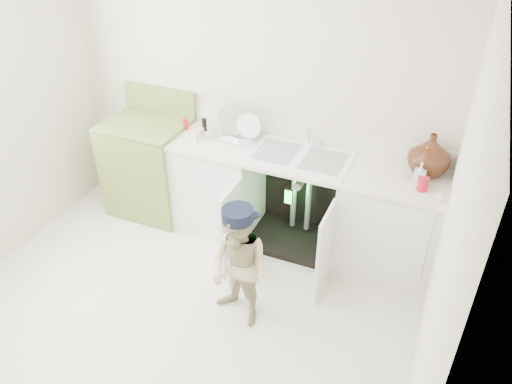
# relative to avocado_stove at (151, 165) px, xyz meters

# --- Properties ---
(ground) EXTENTS (3.50, 3.50, 0.00)m
(ground) POSITION_rel_avocado_stove_xyz_m (0.96, -1.18, -0.48)
(ground) COLOR beige
(ground) RESTS_ON ground
(room_shell) EXTENTS (6.00, 5.50, 1.26)m
(room_shell) POSITION_rel_avocado_stove_xyz_m (0.96, -1.18, 0.77)
(room_shell) COLOR beige
(room_shell) RESTS_ON ground
(counter_run) EXTENTS (2.44, 1.02, 1.24)m
(counter_run) POSITION_rel_avocado_stove_xyz_m (1.54, 0.03, -0.01)
(counter_run) COLOR white
(counter_run) RESTS_ON ground
(avocado_stove) EXTENTS (0.76, 0.65, 1.18)m
(avocado_stove) POSITION_rel_avocado_stove_xyz_m (0.00, 0.00, 0.00)
(avocado_stove) COLOR olive
(avocado_stove) RESTS_ON ground
(repair_worker) EXTENTS (0.58, 0.96, 1.00)m
(repair_worker) POSITION_rel_avocado_stove_xyz_m (1.42, -1.02, 0.02)
(repair_worker) COLOR beige
(repair_worker) RESTS_ON ground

